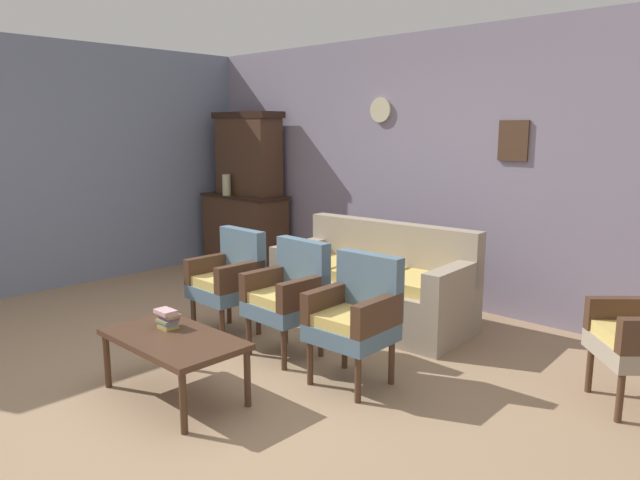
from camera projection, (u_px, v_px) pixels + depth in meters
name	position (u px, v px, depth m)	size (l,w,h in m)	color
ground_plane	(226.00, 370.00, 4.34)	(7.68, 7.68, 0.00)	#997A5B
wall_back_with_decor	(430.00, 169.00, 5.96)	(6.40, 0.09, 2.70)	gray
wall_left_side	(35.00, 167.00, 6.27)	(0.06, 5.20, 2.70)	slate
side_cabinet	(245.00, 231.00, 7.55)	(1.16, 0.55, 0.93)	#472D1E
cabinet_upper_hutch	(248.00, 153.00, 7.42)	(0.99, 0.38, 1.03)	#472D1E
vase_on_cabinet	(226.00, 185.00, 7.38)	(0.11, 0.11, 0.26)	#B8B789
floral_couch	(374.00, 288.00, 5.37)	(1.84, 0.92, 0.90)	gray
armchair_near_couch_end	(229.00, 277.00, 5.06)	(0.53, 0.50, 0.90)	slate
armchair_by_doorway	(289.00, 293.00, 4.58)	(0.54, 0.51, 0.90)	slate
armchair_near_cabinet	(356.00, 314.00, 4.06)	(0.54, 0.51, 0.90)	slate
coffee_table	(173.00, 343.00, 3.86)	(1.00, 0.56, 0.42)	#472D1E
book_stack_on_table	(168.00, 318.00, 3.99)	(0.17, 0.12, 0.13)	#AD9741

